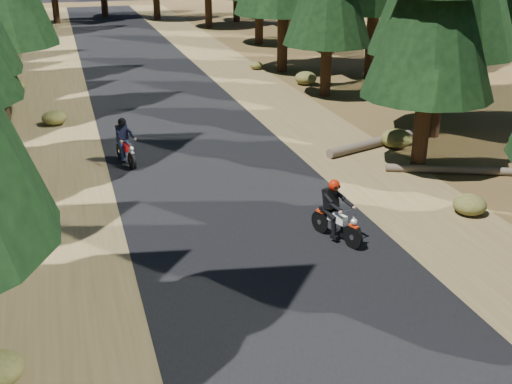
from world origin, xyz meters
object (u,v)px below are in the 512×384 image
at_px(rider_lead, 337,221).
at_px(rider_follow, 126,149).
at_px(log_near, 384,140).
at_px(log_far, 463,170).

relative_size(rider_lead, rider_follow, 1.01).
bearing_deg(log_near, log_far, -92.56).
height_order(log_near, rider_lead, rider_lead).
relative_size(log_far, rider_follow, 2.68).
bearing_deg(log_far, log_near, 129.17).
bearing_deg(rider_lead, log_near, -146.82).
xyz_separation_m(rider_lead, rider_follow, (-4.11, 6.78, -0.01)).
xyz_separation_m(log_near, rider_follow, (-8.56, 0.54, 0.33)).
height_order(log_far, rider_follow, rider_follow).
bearing_deg(rider_lead, log_far, -172.13).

